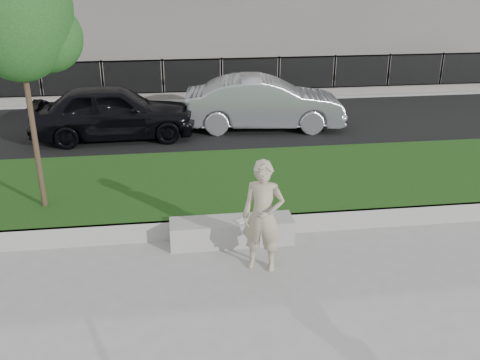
{
  "coord_description": "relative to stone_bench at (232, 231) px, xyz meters",
  "views": [
    {
      "loc": [
        -0.41,
        -8.06,
        4.92
      ],
      "look_at": [
        0.84,
        1.2,
        1.1
      ],
      "focal_mm": 40.0,
      "sensor_mm": 36.0,
      "label": 1
    }
  ],
  "objects": [
    {
      "name": "car_dark",
      "position": [
        -2.67,
        6.77,
        0.61
      ],
      "size": [
        4.77,
        2.02,
        1.61
      ],
      "primitive_type": "imported",
      "rotation": [
        0.0,
        0.0,
        1.6
      ],
      "color": "black",
      "rests_on": "street"
    },
    {
      "name": "book",
      "position": [
        0.18,
        -0.08,
        0.25
      ],
      "size": [
        0.25,
        0.23,
        0.02
      ],
      "primitive_type": "cube",
      "rotation": [
        0.0,
        0.0,
        0.55
      ],
      "color": "beige",
      "rests_on": "stone_bench"
    },
    {
      "name": "ground",
      "position": [
        -0.63,
        -0.8,
        -0.24
      ],
      "size": [
        90.0,
        90.0,
        0.0
      ],
      "primitive_type": "plane",
      "color": "gray",
      "rests_on": "ground"
    },
    {
      "name": "stone_bench",
      "position": [
        0.0,
        0.0,
        0.0
      ],
      "size": [
        2.3,
        0.58,
        0.47
      ],
      "primitive_type": "cube",
      "color": "gray",
      "rests_on": "ground"
    },
    {
      "name": "grass_bank",
      "position": [
        -0.63,
        2.2,
        -0.04
      ],
      "size": [
        34.0,
        4.0,
        0.4
      ],
      "primitive_type": "cube",
      "color": "black",
      "rests_on": "ground"
    },
    {
      "name": "grass_kerb",
      "position": [
        -0.63,
        0.24,
        -0.04
      ],
      "size": [
        34.0,
        0.08,
        0.4
      ],
      "primitive_type": "cube",
      "color": "gray",
      "rests_on": "ground"
    },
    {
      "name": "far_pavement",
      "position": [
        -0.63,
        12.2,
        -0.18
      ],
      "size": [
        34.0,
        3.0,
        0.12
      ],
      "primitive_type": "cube",
      "color": "gray",
      "rests_on": "ground"
    },
    {
      "name": "young_tree",
      "position": [
        -3.55,
        1.32,
        3.85
      ],
      "size": [
        2.07,
        1.98,
        5.07
      ],
      "color": "#38281C",
      "rests_on": "grass_bank"
    },
    {
      "name": "street",
      "position": [
        -0.63,
        7.7,
        -0.22
      ],
      "size": [
        34.0,
        7.0,
        0.04
      ],
      "primitive_type": "cube",
      "color": "black",
      "rests_on": "ground"
    },
    {
      "name": "man",
      "position": [
        0.42,
        -0.95,
        0.74
      ],
      "size": [
        0.83,
        0.68,
        1.96
      ],
      "primitive_type": "imported",
      "rotation": [
        0.0,
        0.0,
        -0.35
      ],
      "color": "tan",
      "rests_on": "ground"
    },
    {
      "name": "iron_fence",
      "position": [
        -0.63,
        11.2,
        0.31
      ],
      "size": [
        32.0,
        0.3,
        1.5
      ],
      "color": "slate",
      "rests_on": "far_pavement"
    },
    {
      "name": "car_silver",
      "position": [
        1.89,
        7.21,
        0.61
      ],
      "size": [
        5.05,
        2.18,
        1.62
      ],
      "primitive_type": "imported",
      "rotation": [
        0.0,
        0.0,
        1.47
      ],
      "color": "#9CA0A5",
      "rests_on": "street"
    }
  ]
}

